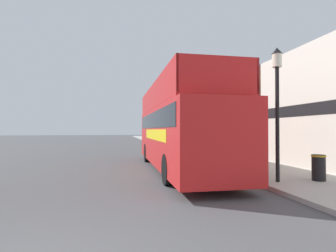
{
  "coord_description": "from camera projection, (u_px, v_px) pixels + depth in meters",
  "views": [
    {
      "loc": [
        1.14,
        -3.24,
        1.9
      ],
      "look_at": [
        3.85,
        10.38,
        2.1
      ],
      "focal_mm": 28.0,
      "sensor_mm": 36.0,
      "label": 1
    }
  ],
  "objects": [
    {
      "name": "lamp_post_second",
      "position": [
        198.0,
        105.0,
        16.95
      ],
      "size": [
        0.35,
        0.35,
        4.92
      ],
      "color": "black",
      "rests_on": "sidewalk"
    },
    {
      "name": "lamp_post_nearest",
      "position": [
        277.0,
        89.0,
        8.9
      ],
      "size": [
        0.35,
        0.35,
        4.57
      ],
      "color": "black",
      "rests_on": "sidewalk"
    },
    {
      "name": "brick_terrace_rear",
      "position": [
        232.0,
        108.0,
        26.03
      ],
      "size": [
        6.0,
        19.74,
        8.05
      ],
      "color": "#935642",
      "rests_on": "ground_plane"
    },
    {
      "name": "parked_car_ahead_of_bus",
      "position": [
        161.0,
        144.0,
        21.51
      ],
      "size": [
        1.83,
        4.48,
        1.58
      ],
      "rotation": [
        0.0,
        0.0,
        -0.02
      ],
      "color": "#9E9EA3",
      "rests_on": "ground_plane"
    },
    {
      "name": "tour_bus",
      "position": [
        178.0,
        131.0,
        12.51
      ],
      "size": [
        2.61,
        11.14,
        4.01
      ],
      "rotation": [
        0.0,
        0.0,
        -0.01
      ],
      "color": "red",
      "rests_on": "ground_plane"
    },
    {
      "name": "litter_bin",
      "position": [
        319.0,
        167.0,
        9.07
      ],
      "size": [
        0.48,
        0.48,
        0.9
      ],
      "color": "black",
      "rests_on": "sidewalk"
    },
    {
      "name": "lamp_post_third",
      "position": [
        172.0,
        114.0,
        25.03
      ],
      "size": [
        0.35,
        0.35,
        4.77
      ],
      "color": "black",
      "rests_on": "sidewalk"
    },
    {
      "name": "ground_plane",
      "position": [
        103.0,
        151.0,
        23.53
      ],
      "size": [
        144.0,
        144.0,
        0.0
      ],
      "primitive_type": "plane",
      "color": "#4C4C4F"
    },
    {
      "name": "sidewalk",
      "position": [
        195.0,
        151.0,
        22.08
      ],
      "size": [
        3.63,
        108.0,
        0.14
      ],
      "color": "#ADAAA3",
      "rests_on": "ground_plane"
    }
  ]
}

